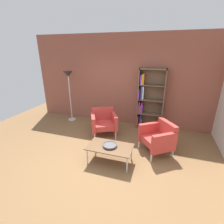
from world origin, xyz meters
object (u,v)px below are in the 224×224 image
Objects in this scene: decorative_bowl at (110,145)px; floor_lamp_torchiere at (69,80)px; armchair_corner_red at (104,122)px; coffee_table_low at (110,148)px; bookshelf_tall at (148,100)px; armchair_by_bookshelf at (159,137)px.

decorative_bowl is 3.00m from floor_lamp_torchiere.
coffee_table_low is at bearing -91.08° from armchair_corner_red.
bookshelf_tall reaches higher than floor_lamp_torchiere.
coffee_table_low is 0.57× the size of floor_lamp_torchiere.
decorative_bowl is (-0.55, -2.09, -0.49)m from bookshelf_tall.
floor_lamp_torchiere is at bearing 127.63° from armchair_corner_red.
armchair_by_bookshelf is 3.47m from floor_lamp_torchiere.
bookshelf_tall reaches higher than armchair_corner_red.
bookshelf_tall is 2.72m from floor_lamp_torchiere.
armchair_corner_red reaches higher than coffee_table_low.
bookshelf_tall reaches higher than decorative_bowl.
bookshelf_tall is at bearing 4.51° from floor_lamp_torchiere.
armchair_corner_red is at bearing -142.14° from armchair_by_bookshelf.
floor_lamp_torchiere is at bearing 138.32° from coffee_table_low.
coffee_table_low is (-0.55, -2.09, -0.56)m from bookshelf_tall.
floor_lamp_torchiere is at bearing -146.57° from armchair_by_bookshelf.
armchair_corner_red is (-1.16, -0.90, -0.51)m from bookshelf_tall.
coffee_table_low is 1.08× the size of armchair_corner_red.
armchair_by_bookshelf is (1.60, -0.45, 0.00)m from armchair_corner_red.
bookshelf_tall is 2.21m from decorative_bowl.
armchair_corner_red is 0.53× the size of floor_lamp_torchiere.
floor_lamp_torchiere is (-3.11, 1.13, 1.03)m from armchair_by_bookshelf.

